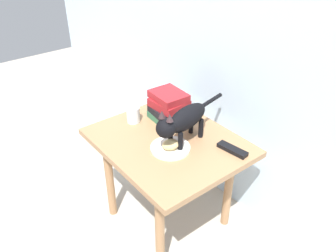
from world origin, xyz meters
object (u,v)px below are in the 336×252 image
object	(u,v)px
side_table	(168,152)
plate	(170,148)
tv_remote	(232,150)
bread_roll	(170,145)
candle_jar	(133,115)
book_stack	(168,106)
cat	(183,120)

from	to	relation	value
side_table	plate	bearing A→B (deg)	-30.42
side_table	tv_remote	distance (m)	0.33
bread_roll	candle_jar	bearing A→B (deg)	177.61
tv_remote	plate	bearing A→B (deg)	-139.24
book_stack	candle_jar	size ratio (longest dim) A/B	2.27
bread_roll	book_stack	bearing A→B (deg)	143.76
bread_roll	cat	world-z (taller)	cat
book_stack	side_table	bearing A→B (deg)	-38.52
side_table	cat	distance (m)	0.22
plate	cat	xyz separation A→B (m)	(0.00, 0.07, 0.13)
bread_roll	candle_jar	world-z (taller)	candle_jar
tv_remote	side_table	bearing A→B (deg)	-153.44
side_table	bread_roll	world-z (taller)	bread_roll
side_table	candle_jar	distance (m)	0.28
candle_jar	tv_remote	distance (m)	0.55
plate	candle_jar	bearing A→B (deg)	179.44
book_stack	candle_jar	bearing A→B (deg)	-119.51
plate	bread_roll	world-z (taller)	bread_roll
candle_jar	side_table	bearing A→B (deg)	8.41
side_table	bread_roll	size ratio (longest dim) A/B	9.10
bread_roll	tv_remote	distance (m)	0.29
plate	candle_jar	xyz separation A→B (m)	(-0.32, 0.00, 0.03)
plate	book_stack	size ratio (longest dim) A/B	0.98
plate	tv_remote	world-z (taller)	tv_remote
side_table	tv_remote	xyz separation A→B (m)	(0.26, 0.18, 0.09)
plate	tv_remote	bearing A→B (deg)	48.32
candle_jar	cat	bearing A→B (deg)	12.62
cat	bread_roll	bearing A→B (deg)	-81.04
cat	candle_jar	xyz separation A→B (m)	(-0.32, -0.07, -0.09)
plate	tv_remote	distance (m)	0.29
side_table	cat	bearing A→B (deg)	26.47
candle_jar	tv_remote	size ratio (longest dim) A/B	0.57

